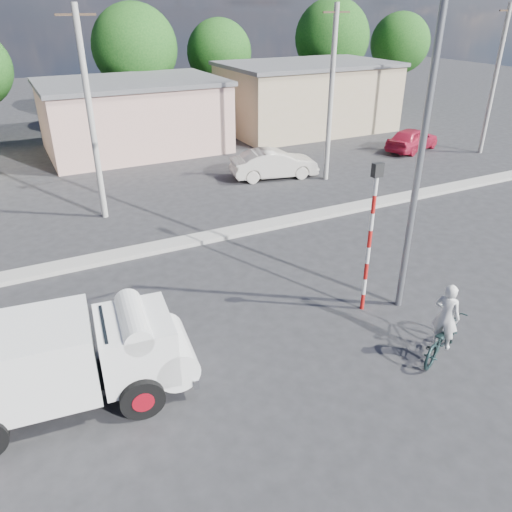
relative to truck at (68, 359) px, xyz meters
name	(u,v)px	position (x,y,z in m)	size (l,w,h in m)	color
ground_plane	(294,371)	(4.87, -1.29, -1.20)	(120.00, 120.00, 0.00)	#252528
median	(183,242)	(4.87, 6.71, -1.12)	(40.00, 0.80, 0.16)	#99968E
truck	(68,359)	(0.00, 0.00, 0.00)	(5.44, 2.55, 2.17)	black
bicycle	(442,337)	(8.47, -2.40, -0.67)	(0.72, 2.05, 1.08)	black
cyclist	(444,326)	(8.47, -2.40, -0.33)	(0.64, 0.42, 1.75)	silver
car_cream	(274,164)	(11.66, 12.10, -0.49)	(1.51, 4.33, 1.43)	beige
car_red	(412,139)	(21.53, 12.92, -0.52)	(1.62, 4.03, 1.37)	#B41E3A
traffic_pole	(371,227)	(8.07, 0.21, 1.39)	(0.28, 0.18, 4.36)	red
streetlight	(419,138)	(9.01, -0.09, 3.76)	(2.34, 0.22, 9.00)	slate
building_row	(118,115)	(5.97, 20.71, 0.93)	(37.80, 7.30, 4.44)	beige
tree_row	(181,50)	(12.32, 27.24, 3.75)	(51.24, 7.43, 8.42)	#38281E
utility_poles	(218,106)	(8.12, 10.71, 2.86)	(35.40, 0.24, 8.00)	#99968E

